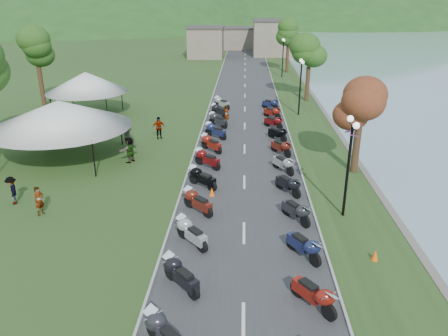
{
  "coord_description": "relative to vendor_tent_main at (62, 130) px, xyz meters",
  "views": [
    {
      "loc": [
        -0.11,
        -1.91,
        10.4
      ],
      "look_at": [
        -1.17,
        20.98,
        1.3
      ],
      "focal_mm": 35.0,
      "sensor_mm": 36.0,
      "label": 1
    }
  ],
  "objects": [
    {
      "name": "road",
      "position": [
        12.26,
        14.41,
        -1.99
      ],
      "size": [
        7.0,
        120.0,
        0.02
      ],
      "primitive_type": "cube",
      "color": "#38383B",
      "rests_on": "ground"
    },
    {
      "name": "hills_backdrop",
      "position": [
        12.26,
        174.41,
        -2.0
      ],
      "size": [
        360.0,
        120.0,
        76.0
      ],
      "primitive_type": null,
      "color": "#285621",
      "rests_on": "ground"
    },
    {
      "name": "far_building",
      "position": [
        10.26,
        59.41,
        0.5
      ],
      "size": [
        18.0,
        16.0,
        5.0
      ],
      "primitive_type": "cube",
      "color": "#796F5E",
      "rests_on": "ground"
    },
    {
      "name": "moto_row_left",
      "position": [
        9.95,
        -7.6,
        -1.45
      ],
      "size": [
        2.6,
        46.34,
        1.1
      ],
      "primitive_type": null,
      "color": "#331411",
      "rests_on": "ground"
    },
    {
      "name": "moto_row_right",
      "position": [
        14.73,
        -3.43,
        -1.45
      ],
      "size": [
        2.6,
        37.84,
        1.1
      ],
      "primitive_type": null,
      "color": "#331411",
      "rests_on": "ground"
    },
    {
      "name": "vendor_tent_main",
      "position": [
        0.0,
        0.0,
        0.0
      ],
      "size": [
        6.23,
        6.23,
        4.0
      ],
      "primitive_type": null,
      "color": "silver",
      "rests_on": "ground"
    },
    {
      "name": "vendor_tent_side",
      "position": [
        -2.09,
        11.29,
        0.0
      ],
      "size": [
        4.87,
        4.87,
        4.0
      ],
      "primitive_type": null,
      "color": "silver",
      "rests_on": "ground"
    },
    {
      "name": "tree_lakeside",
      "position": [
        19.15,
        -1.65,
        1.41
      ],
      "size": [
        2.46,
        2.46,
        6.83
      ],
      "primitive_type": null,
      "color": "#305F1D",
      "rests_on": "ground"
    },
    {
      "name": "pedestrian_a",
      "position": [
        1.94,
        -8.18,
        -2.0
      ],
      "size": [
        0.59,
        0.68,
        1.54
      ],
      "primitive_type": "imported",
      "rotation": [
        0.0,
        0.0,
        1.19
      ],
      "color": "slate",
      "rests_on": "ground"
    },
    {
      "name": "pedestrian_b",
      "position": [
        3.33,
        3.85,
        -2.0
      ],
      "size": [
        0.99,
        0.73,
        1.81
      ],
      "primitive_type": "imported",
      "rotation": [
        0.0,
        0.0,
        2.83
      ],
      "color": "slate",
      "rests_on": "ground"
    },
    {
      "name": "pedestrian_c",
      "position": [
        -0.04,
        -7.03,
        -2.0
      ],
      "size": [
        0.85,
        1.07,
        1.55
      ],
      "primitive_type": "imported",
      "rotation": [
        0.0,
        0.0,
        5.22
      ],
      "color": "slate",
      "rests_on": "ground"
    }
  ]
}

